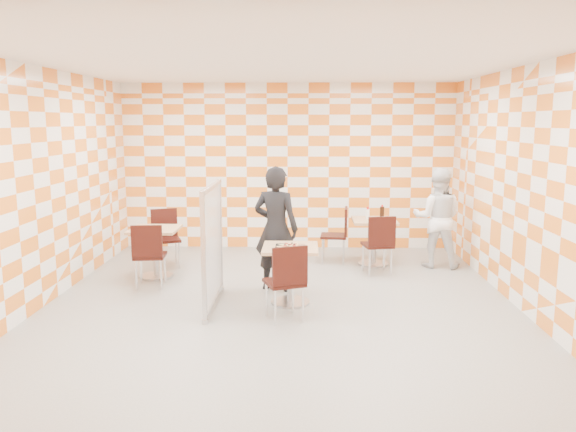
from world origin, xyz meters
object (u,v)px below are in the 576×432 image
Objects in this scene: second_table at (374,234)px; partition at (213,245)px; chair_second_front at (379,240)px; sport_bottle at (368,214)px; chair_empty_near at (149,251)px; soda_bottle at (382,213)px; chair_main_front at (287,277)px; chair_second_side at (339,230)px; man_white at (437,218)px; man_dark at (276,229)px; empty_table at (155,244)px; chair_empty_far at (165,233)px; main_table at (290,265)px.

partition is at bearing -136.82° from second_table.
sport_bottle reaches higher than chair_second_front.
soda_bottle is (3.43, 1.51, 0.31)m from chair_empty_near.
soda_bottle is (0.13, 0.72, 0.31)m from chair_second_front.
second_table is at bearing 63.67° from chair_main_front.
chair_second_front is at bearing 13.39° from chair_empty_near.
chair_second_side is 3.15m from chair_empty_near.
man_white is at bearing 48.36° from chair_main_front.
chair_main_front is (-1.34, -2.70, 0.04)m from second_table.
sport_bottle reaches higher than chair_main_front.
second_table is at bearing 90.15° from chair_second_front.
man_dark is at bearing -137.28° from second_table.
man_dark reaches higher than man_white.
empty_table is 3.37m from chair_second_front.
chair_second_front is at bearing -136.90° from man_dark.
second_table is 3.15m from partition.
chair_second_front is 2.75m from partition.
chair_empty_far is (-0.07, 1.26, 0.00)m from chair_empty_near.
second_table is at bearing 43.18° from partition.
main_table is at bearing -123.02° from second_table.
main_table is at bearing -120.30° from sport_bottle.
chair_empty_far is at bearing 138.16° from main_table.
main_table is at bearing -16.49° from chair_empty_near.
chair_second_front is at bearing -89.85° from second_table.
second_table is 0.81× the size of chair_empty_near.
chair_main_front is 3.16m from soda_bottle.
chair_main_front is 4.62× the size of sport_bottle.
chair_empty_near is 3.76m from soda_bottle.
sport_bottle is (1.42, 1.46, -0.02)m from man_dark.
partition is 3.09m from sport_bottle.
second_table is 0.81× the size of chair_empty_far.
chair_empty_near is 1.00× the size of chair_empty_far.
empty_table is at bearing -89.31° from chair_empty_far.
chair_empty_near is (-1.96, 1.27, 0.00)m from chair_main_front.
partition reaches higher than chair_empty_far.
second_table is 3.60m from chair_empty_near.
sport_bottle reaches higher than main_table.
chair_second_side is at bearing 74.50° from chair_main_front.
soda_bottle is at bearing 4.07° from chair_empty_far.
soda_bottle is at bearing 2.16° from man_white.
chair_second_front is 0.60× the size of partition.
main_table is at bearing 88.00° from chair_main_front.
sport_bottle is at bearing 156.89° from second_table.
chair_second_front is 3.40m from chair_empty_near.
chair_main_front is at bearing -123.09° from chair_second_front.
chair_main_front is at bearing -51.13° from chair_empty_far.
main_table is at bearing -109.55° from chair_second_side.
empty_table is 2.96m from chair_second_side.
chair_empty_near is at bearing -166.61° from chair_second_front.
man_dark reaches higher than chair_second_side.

